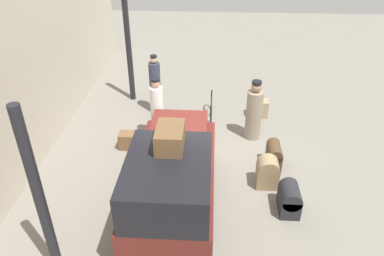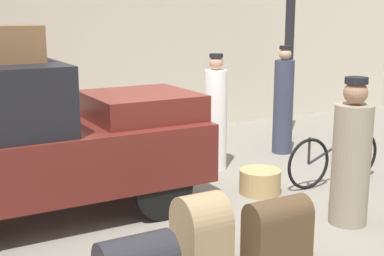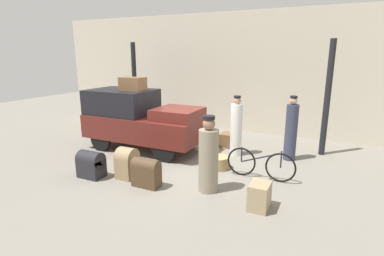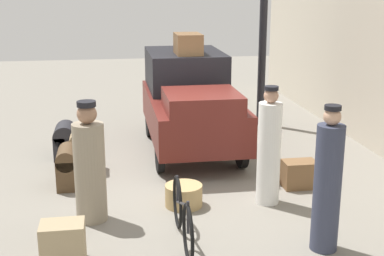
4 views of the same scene
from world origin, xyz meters
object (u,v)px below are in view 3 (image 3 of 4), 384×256
object	(u,v)px
truck	(139,118)
suitcase_black_upright	(259,196)
wicker_basket	(218,162)
conductor_in_dark_uniform	(291,131)
trunk_umber_medium	(227,140)
trunk_large_brown	(146,172)
porter_with_bicycle	(208,158)
trunk_on_truck_roof	(133,84)
bicycle	(260,164)
trunk_wicker_pale	(127,162)
porter_lifting_near_truck	(236,128)
suitcase_tan_flat	(91,164)

from	to	relation	value
truck	suitcase_black_upright	distance (m)	4.94
suitcase_black_upright	wicker_basket	bearing A→B (deg)	132.18
truck	conductor_in_dark_uniform	world-z (taller)	truck
trunk_umber_medium	trunk_large_brown	size ratio (longest dim) A/B	0.81
porter_with_bicycle	truck	bearing A→B (deg)	149.23
wicker_basket	trunk_on_truck_roof	size ratio (longest dim) A/B	0.75
wicker_basket	trunk_large_brown	bearing A→B (deg)	-121.73
bicycle	porter_with_bicycle	size ratio (longest dim) A/B	0.98
conductor_in_dark_uniform	trunk_wicker_pale	distance (m)	4.60
truck	trunk_on_truck_roof	world-z (taller)	trunk_on_truck_roof
porter_with_bicycle	porter_lifting_near_truck	xyz separation A→B (m)	(-0.20, 2.61, 0.06)
trunk_on_truck_roof	porter_with_bicycle	bearing A→B (deg)	-29.30
porter_lifting_near_truck	suitcase_black_upright	distance (m)	3.29
porter_with_bicycle	trunk_on_truck_roof	bearing A→B (deg)	150.70
porter_with_bicycle	suitcase_tan_flat	world-z (taller)	porter_with_bicycle
bicycle	suitcase_black_upright	bearing A→B (deg)	-77.27
trunk_umber_medium	trunk_on_truck_roof	size ratio (longest dim) A/B	0.72
trunk_umber_medium	trunk_wicker_pale	world-z (taller)	trunk_wicker_pale
trunk_on_truck_roof	conductor_in_dark_uniform	bearing A→B (deg)	12.17
wicker_basket	porter_lifting_near_truck	xyz separation A→B (m)	(0.07, 1.27, 0.67)
conductor_in_dark_uniform	suitcase_tan_flat	size ratio (longest dim) A/B	2.78
trunk_wicker_pale	trunk_large_brown	bearing A→B (deg)	-18.32
trunk_large_brown	suitcase_tan_flat	bearing A→B (deg)	-175.01
bicycle	trunk_wicker_pale	world-z (taller)	bicycle
trunk_large_brown	suitcase_black_upright	bearing A→B (deg)	2.53
trunk_umber_medium	suitcase_tan_flat	distance (m)	4.43
suitcase_black_upright	trunk_on_truck_roof	size ratio (longest dim) A/B	0.71
trunk_umber_medium	suitcase_tan_flat	xyz separation A→B (m)	(-2.17, -3.86, 0.12)
trunk_umber_medium	porter_lifting_near_truck	bearing A→B (deg)	-52.96
trunk_on_truck_roof	wicker_basket	bearing A→B (deg)	-9.87
truck	trunk_wicker_pale	size ratio (longest dim) A/B	4.88
trunk_large_brown	porter_lifting_near_truck	bearing A→B (deg)	69.07
conductor_in_dark_uniform	trunk_umber_medium	world-z (taller)	conductor_in_dark_uniform
wicker_basket	porter_with_bicycle	world-z (taller)	porter_with_bicycle
porter_with_bicycle	trunk_large_brown	size ratio (longest dim) A/B	2.56
truck	wicker_basket	distance (m)	3.05
bicycle	trunk_umber_medium	bearing A→B (deg)	126.91
suitcase_black_upright	suitcase_tan_flat	bearing A→B (deg)	-176.54
suitcase_tan_flat	trunk_on_truck_roof	distance (m)	3.01
porter_with_bicycle	trunk_wicker_pale	xyz separation A→B (m)	(-2.08, -0.18, -0.39)
suitcase_black_upright	trunk_large_brown	distance (m)	2.58
truck	trunk_large_brown	xyz separation A→B (m)	(1.79, -2.29, -0.65)
trunk_wicker_pale	trunk_on_truck_roof	bearing A→B (deg)	121.66
trunk_wicker_pale	trunk_large_brown	size ratio (longest dim) A/B	1.14
truck	wicker_basket	world-z (taller)	truck
porter_with_bicycle	suitcase_black_upright	xyz separation A→B (m)	(1.22, -0.30, -0.51)
conductor_in_dark_uniform	trunk_on_truck_roof	bearing A→B (deg)	-167.83
wicker_basket	bicycle	bearing A→B (deg)	-8.87
truck	porter_lifting_near_truck	xyz separation A→B (m)	(2.95, 0.74, -0.17)
trunk_wicker_pale	suitcase_tan_flat	size ratio (longest dim) A/B	1.14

